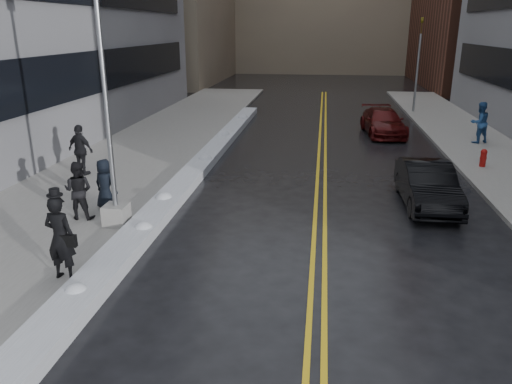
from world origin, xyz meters
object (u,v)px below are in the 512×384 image
(fire_hydrant, at_px, (483,157))
(pedestrian_east, at_px, (480,123))
(pedestrian_fedora, at_px, (60,238))
(pedestrian_b, at_px, (78,190))
(pedestrian_c, at_px, (105,184))
(traffic_signal, at_px, (418,62))
(car_maroon, at_px, (383,122))
(pedestrian_d, at_px, (81,150))
(car_black, at_px, (427,185))
(lamppost, at_px, (110,144))

(fire_hydrant, distance_m, pedestrian_east, 4.73)
(fire_hydrant, xyz_separation_m, pedestrian_fedora, (-12.20, -11.22, 0.59))
(fire_hydrant, bearing_deg, pedestrian_b, -150.59)
(pedestrian_fedora, relative_size, pedestrian_east, 0.99)
(pedestrian_b, distance_m, pedestrian_c, 1.00)
(pedestrian_c, xyz_separation_m, pedestrian_east, (14.18, 11.32, 0.20))
(pedestrian_fedora, relative_size, pedestrian_c, 1.24)
(pedestrian_east, bearing_deg, fire_hydrant, 55.14)
(traffic_signal, height_order, pedestrian_east, traffic_signal)
(car_maroon, bearing_deg, pedestrian_d, -146.67)
(pedestrian_east, bearing_deg, pedestrian_c, 16.48)
(fire_hydrant, bearing_deg, traffic_signal, 92.05)
(pedestrian_d, height_order, car_black, pedestrian_d)
(pedestrian_c, bearing_deg, car_maroon, -107.08)
(lamppost, xyz_separation_m, pedestrian_b, (-1.26, 0.36, -1.51))
(car_black, bearing_deg, pedestrian_east, 65.04)
(lamppost, bearing_deg, pedestrian_east, 43.32)
(lamppost, relative_size, pedestrian_c, 4.81)
(lamppost, relative_size, pedestrian_east, 3.82)
(lamppost, distance_m, pedestrian_b, 2.00)
(pedestrian_d, bearing_deg, traffic_signal, -113.05)
(pedestrian_c, bearing_deg, car_black, -149.40)
(traffic_signal, xyz_separation_m, pedestrian_b, (-13.06, -21.64, -2.38))
(pedestrian_c, bearing_deg, pedestrian_d, -35.29)
(fire_hydrant, bearing_deg, pedestrian_fedora, -137.39)
(lamppost, xyz_separation_m, car_maroon, (9.01, 14.68, -1.85))
(pedestrian_c, relative_size, pedestrian_east, 0.80)
(lamppost, bearing_deg, car_maroon, 58.46)
(pedestrian_fedora, xyz_separation_m, pedestrian_d, (-3.41, 7.93, -0.01))
(fire_hydrant, xyz_separation_m, car_black, (-3.09, -4.72, 0.16))
(pedestrian_fedora, bearing_deg, car_maroon, -108.98)
(traffic_signal, height_order, car_black, traffic_signal)
(pedestrian_b, distance_m, car_maroon, 17.63)
(pedestrian_fedora, height_order, pedestrian_c, pedestrian_fedora)
(pedestrian_c, height_order, pedestrian_east, pedestrian_east)
(lamppost, distance_m, traffic_signal, 24.98)
(fire_hydrant, distance_m, car_maroon, 7.45)
(traffic_signal, bearing_deg, lamppost, -118.21)
(pedestrian_d, distance_m, car_black, 12.61)
(traffic_signal, xyz_separation_m, pedestrian_east, (1.53, -9.43, -2.25))
(traffic_signal, xyz_separation_m, pedestrian_d, (-15.11, -17.29, -2.28))
(pedestrian_c, bearing_deg, fire_hydrant, -133.64)
(fire_hydrant, relative_size, car_maroon, 0.15)
(pedestrian_b, xyz_separation_m, pedestrian_east, (14.60, 12.22, 0.13))
(lamppost, xyz_separation_m, pedestrian_d, (-3.31, 4.71, -1.41))
(pedestrian_b, relative_size, car_maroon, 0.37)
(car_black, bearing_deg, pedestrian_b, -165.37)
(traffic_signal, distance_m, car_maroon, 8.29)
(pedestrian_fedora, xyz_separation_m, pedestrian_c, (-0.95, 4.48, -0.19))
(pedestrian_east, distance_m, car_maroon, 4.83)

